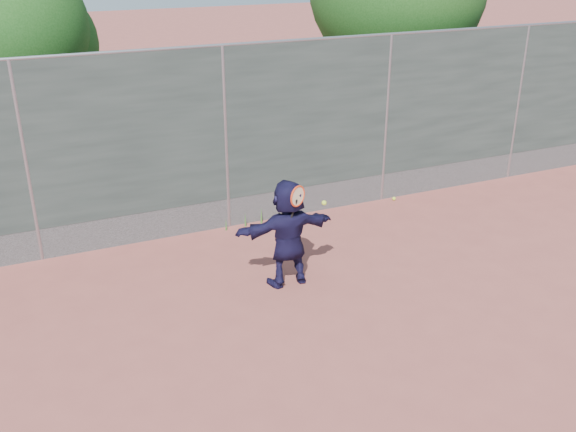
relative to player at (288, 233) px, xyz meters
name	(u,v)px	position (x,y,z in m)	size (l,w,h in m)	color
ground	(322,332)	(-0.13, -1.33, -0.77)	(80.00, 80.00, 0.00)	#9E4C42
player	(288,233)	(0.00, 0.00, 0.00)	(1.43, 0.45, 1.54)	#171437
ball_ground	(394,199)	(3.06, 2.02, -0.73)	(0.07, 0.07, 0.07)	#BEE132
fence	(226,136)	(-0.13, 2.17, 0.81)	(20.00, 0.06, 3.03)	#38423D
swing_action	(300,198)	(0.09, -0.19, 0.57)	(0.58, 0.16, 0.51)	red
tree_left	(11,34)	(-2.97, 5.22, 2.17)	(3.15, 3.00, 4.53)	#382314
weed_clump	(248,218)	(0.17, 2.06, -0.63)	(0.68, 0.07, 0.30)	#387226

